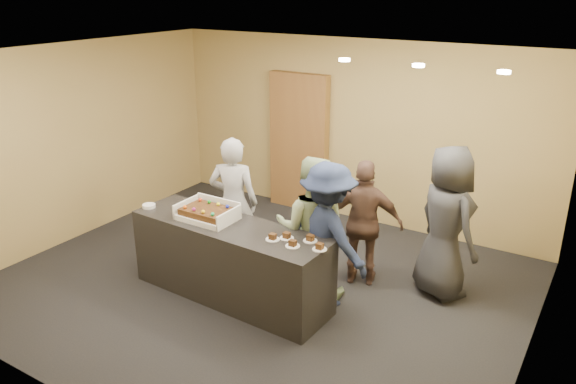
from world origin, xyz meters
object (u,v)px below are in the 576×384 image
object	(u,v)px
storage_cabinet	(299,143)
sheet_cake	(207,211)
person_brown_extra	(364,223)
person_dark_suit	(446,222)
cake_box	(209,215)
plate_stack	(149,206)
person_navy_man	(328,236)
person_server_grey	(234,203)
serving_counter	(231,261)
person_sage_man	(311,228)

from	to	relation	value
storage_cabinet	sheet_cake	xyz separation A→B (m)	(0.44, -2.78, -0.08)
person_brown_extra	person_dark_suit	world-z (taller)	person_dark_suit
cake_box	plate_stack	world-z (taller)	cake_box
cake_box	sheet_cake	world-z (taller)	cake_box
plate_stack	person_dark_suit	world-z (taller)	person_dark_suit
storage_cabinet	person_navy_man	world-z (taller)	storage_cabinet
plate_stack	person_navy_man	bearing A→B (deg)	14.34
person_dark_suit	person_server_grey	bearing A→B (deg)	51.57
person_server_grey	person_brown_extra	size ratio (longest dim) A/B	1.09
serving_counter	person_dark_suit	size ratio (longest dim) A/B	1.34
serving_counter	person_dark_suit	distance (m)	2.48
person_sage_man	person_navy_man	world-z (taller)	person_sage_man
storage_cabinet	plate_stack	xyz separation A→B (m)	(-0.38, -2.87, -0.16)
sheet_cake	person_brown_extra	bearing A→B (deg)	37.12
sheet_cake	person_server_grey	size ratio (longest dim) A/B	0.33
storage_cabinet	person_server_grey	xyz separation A→B (m)	(0.30, -2.10, -0.24)
person_dark_suit	serving_counter	bearing A→B (deg)	69.99
person_sage_man	plate_stack	bearing A→B (deg)	-3.50
person_navy_man	person_brown_extra	size ratio (longest dim) A/B	1.08
cake_box	plate_stack	distance (m)	0.83
person_server_grey	person_dark_suit	distance (m)	2.57
person_navy_man	person_dark_suit	size ratio (longest dim) A/B	0.93
plate_stack	person_sage_man	size ratio (longest dim) A/B	0.09
sheet_cake	person_navy_man	size ratio (longest dim) A/B	0.33
cake_box	serving_counter	bearing A→B (deg)	-4.39
sheet_cake	person_sage_man	distance (m)	1.19
sheet_cake	plate_stack	world-z (taller)	sheet_cake
person_brown_extra	serving_counter	bearing A→B (deg)	25.50
person_navy_man	person_brown_extra	distance (m)	0.67
person_navy_man	plate_stack	bearing A→B (deg)	32.80
cake_box	person_dark_suit	bearing A→B (deg)	29.65
plate_stack	person_navy_man	world-z (taller)	person_navy_man
serving_counter	cake_box	world-z (taller)	cake_box
plate_stack	person_sage_man	distance (m)	1.98
cake_box	person_navy_man	xyz separation A→B (m)	(1.31, 0.43, -0.11)
sheet_cake	person_server_grey	bearing A→B (deg)	101.57
serving_counter	sheet_cake	world-z (taller)	sheet_cake
cake_box	person_navy_man	size ratio (longest dim) A/B	0.39
person_brown_extra	storage_cabinet	bearing A→B (deg)	-59.91
storage_cabinet	person_server_grey	bearing A→B (deg)	-81.78
storage_cabinet	cake_box	size ratio (longest dim) A/B	3.34
sheet_cake	storage_cabinet	bearing A→B (deg)	99.04
person_server_grey	person_dark_suit	size ratio (longest dim) A/B	0.94
person_server_grey	person_dark_suit	world-z (taller)	person_dark_suit
person_dark_suit	person_sage_man	bearing A→B (deg)	68.91
person_brown_extra	person_sage_man	bearing A→B (deg)	36.53
cake_box	sheet_cake	distance (m)	0.06
person_sage_man	person_brown_extra	distance (m)	0.70
serving_counter	person_brown_extra	xyz separation A→B (m)	(1.14, 1.10, 0.32)
storage_cabinet	person_sage_man	bearing A→B (deg)	-56.34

